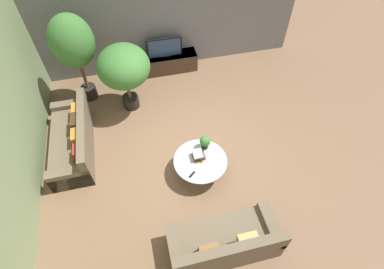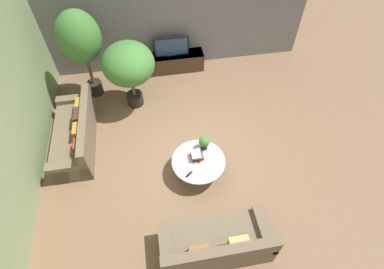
% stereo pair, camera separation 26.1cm
% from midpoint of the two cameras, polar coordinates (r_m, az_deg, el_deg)
% --- Properties ---
extents(ground_plane, '(24.00, 24.00, 0.00)m').
position_cam_midpoint_polar(ground_plane, '(6.79, -1.36, -3.03)').
color(ground_plane, brown).
extents(back_wall_stone, '(7.40, 0.12, 3.00)m').
position_cam_midpoint_polar(back_wall_stone, '(8.26, -6.92, 21.60)').
color(back_wall_stone, slate).
rests_on(back_wall_stone, ground).
extents(side_wall_left, '(0.12, 7.40, 3.00)m').
position_cam_midpoint_polar(side_wall_left, '(6.25, -32.73, 1.40)').
color(side_wall_left, gray).
rests_on(side_wall_left, ground).
extents(media_console, '(1.77, 0.50, 0.50)m').
position_cam_midpoint_polar(media_console, '(8.67, -5.93, 13.41)').
color(media_console, '#473323').
rests_on(media_console, ground).
extents(television, '(0.94, 0.13, 0.54)m').
position_cam_midpoint_polar(television, '(8.37, -6.22, 16.14)').
color(television, black).
rests_on(television, media_console).
extents(coffee_table, '(1.10, 1.10, 0.42)m').
position_cam_midpoint_polar(coffee_table, '(6.21, 0.37, -5.62)').
color(coffee_table, '#756656').
rests_on(coffee_table, ground).
extents(couch_by_wall, '(0.84, 2.14, 0.84)m').
position_cam_midpoint_polar(couch_by_wall, '(7.13, -22.58, -1.06)').
color(couch_by_wall, brown).
rests_on(couch_by_wall, ground).
extents(couch_near_entry, '(1.91, 0.84, 0.84)m').
position_cam_midpoint_polar(couch_near_entry, '(5.51, 4.68, -19.88)').
color(couch_near_entry, brown).
rests_on(couch_near_entry, ground).
extents(potted_palm_tall, '(0.99, 0.99, 2.29)m').
position_cam_midpoint_polar(potted_palm_tall, '(7.49, -22.77, 15.64)').
color(potted_palm_tall, black).
rests_on(potted_palm_tall, ground).
extents(potted_palm_corner, '(1.20, 1.20, 1.73)m').
position_cam_midpoint_polar(potted_palm_corner, '(7.11, -13.93, 12.20)').
color(potted_palm_corner, black).
rests_on(potted_palm_corner, ground).
extents(potted_plant_tabletop, '(0.22, 0.22, 0.32)m').
position_cam_midpoint_polar(potted_plant_tabletop, '(6.16, 1.27, -1.43)').
color(potted_plant_tabletop, black).
rests_on(potted_plant_tabletop, coffee_table).
extents(book_stack, '(0.27, 0.27, 0.15)m').
position_cam_midpoint_polar(book_stack, '(6.09, -0.01, -4.04)').
color(book_stack, gold).
rests_on(book_stack, coffee_table).
extents(remote_black, '(0.15, 0.13, 0.02)m').
position_cam_midpoint_polar(remote_black, '(5.92, -1.26, -7.64)').
color(remote_black, black).
rests_on(remote_black, coffee_table).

